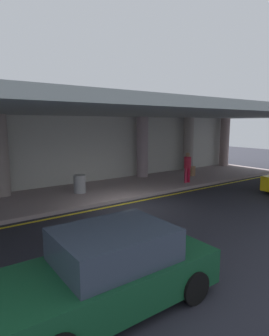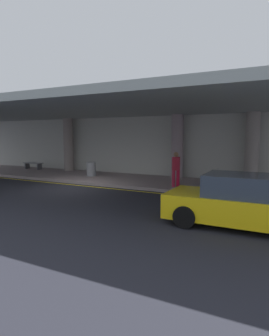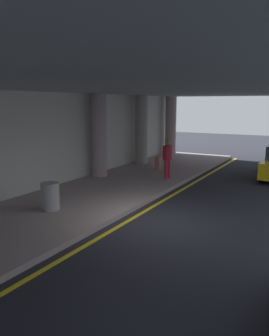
{
  "view_description": "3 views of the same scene",
  "coord_description": "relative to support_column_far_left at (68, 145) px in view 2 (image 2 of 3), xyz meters",
  "views": [
    {
      "loc": [
        -6.5,
        -9.05,
        3.4
      ],
      "look_at": [
        1.44,
        1.97,
        1.26
      ],
      "focal_mm": 30.29,
      "sensor_mm": 36.0,
      "label": 1
    },
    {
      "loc": [
        9.2,
        -10.98,
        2.56
      ],
      "look_at": [
        2.52,
        2.15,
        0.91
      ],
      "focal_mm": 30.18,
      "sensor_mm": 36.0,
      "label": 2
    },
    {
      "loc": [
        -8.82,
        -4.23,
        3.4
      ],
      "look_at": [
        1.84,
        1.68,
        1.13
      ],
      "focal_mm": 37.65,
      "sensor_mm": 36.0,
      "label": 3
    }
  ],
  "objects": [
    {
      "name": "sidewalk",
      "position": [
        4.0,
        -1.58,
        -1.9
      ],
      "size": [
        26.0,
        4.2,
        0.15
      ],
      "primitive_type": "cube",
      "color": "gray",
      "rests_on": "ground"
    },
    {
      "name": "support_column_left_mid",
      "position": [
        8.0,
        0.0,
        0.0
      ],
      "size": [
        0.69,
        0.69,
        3.65
      ],
      "primitive_type": "cylinder",
      "color": "gray",
      "rests_on": "sidewalk"
    },
    {
      "name": "trash_bin_steel",
      "position": [
        3.06,
        -1.58,
        -1.4
      ],
      "size": [
        0.56,
        0.56,
        0.85
      ],
      "primitive_type": "cylinder",
      "color": "gray",
      "rests_on": "sidewalk"
    },
    {
      "name": "lane_stripe_yellow",
      "position": [
        4.0,
        -3.98,
        -1.97
      ],
      "size": [
        26.0,
        0.14,
        0.01
      ],
      "primitive_type": "cube",
      "color": "yellow",
      "rests_on": "ground"
    },
    {
      "name": "ceiling_overhang",
      "position": [
        4.0,
        -2.08,
        1.97
      ],
      "size": [
        28.0,
        13.2,
        0.3
      ],
      "primitive_type": "cube",
      "color": "#909A98",
      "rests_on": "support_column_far_left"
    },
    {
      "name": "ground_plane",
      "position": [
        4.0,
        -4.68,
        -1.97
      ],
      "size": [
        60.0,
        60.0,
        0.0
      ],
      "primitive_type": "plane",
      "color": "#23242D"
    },
    {
      "name": "support_column_center",
      "position": [
        12.0,
        0.0,
        0.0
      ],
      "size": [
        0.69,
        0.69,
        3.65
      ],
      "primitive_type": "cylinder",
      "color": "gray",
      "rests_on": "sidewalk"
    },
    {
      "name": "bench_metal",
      "position": [
        -2.9,
        -0.57,
        -1.47
      ],
      "size": [
        1.6,
        0.5,
        0.48
      ],
      "color": "slate",
      "rests_on": "sidewalk"
    },
    {
      "name": "car_yellow_taxi",
      "position": [
        12.34,
        -7.32,
        -1.26
      ],
      "size": [
        4.1,
        1.92,
        1.5
      ],
      "rotation": [
        0.0,
        0.0,
        3.16
      ],
      "color": "yellow",
      "rests_on": "ground"
    },
    {
      "name": "suitcase_upright_primary",
      "position": [
        10.64,
        -1.68,
        -1.51
      ],
      "size": [
        0.36,
        0.22,
        0.9
      ],
      "rotation": [
        0.0,
        0.0,
        -0.13
      ],
      "color": "#916747",
      "rests_on": "sidewalk"
    },
    {
      "name": "traveler_with_luggage",
      "position": [
        8.92,
        -2.9,
        -0.86
      ],
      "size": [
        0.38,
        0.38,
        1.68
      ],
      "rotation": [
        0.0,
        0.0,
        0.28
      ],
      "color": "#AB1E38",
      "rests_on": "sidewalk"
    },
    {
      "name": "support_column_far_left",
      "position": [
        0.0,
        0.0,
        0.0
      ],
      "size": [
        0.69,
        0.69,
        3.65
      ],
      "primitive_type": "cylinder",
      "color": "gray",
      "rests_on": "sidewalk"
    },
    {
      "name": "terminal_back_wall",
      "position": [
        4.0,
        0.67,
        -0.07
      ],
      "size": [
        26.0,
        0.3,
        3.8
      ],
      "primitive_type": "cube",
      "color": "#B6B6AE",
      "rests_on": "ground"
    }
  ]
}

